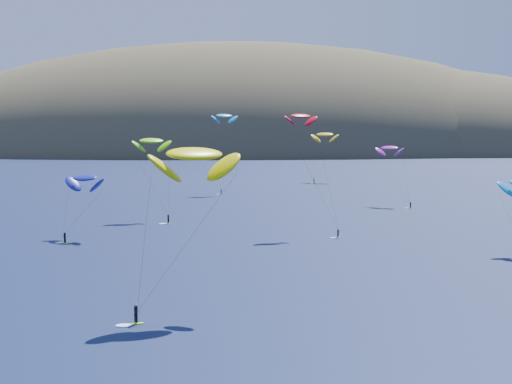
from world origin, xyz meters
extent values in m
ellipsoid|color=#3D3526|center=(20.00, 560.00, -12.60)|extent=(600.00, 300.00, 210.00)
ellipsoid|color=#3D3526|center=(-140.00, 590.00, -7.20)|extent=(340.00, 240.00, 120.00)
ellipsoid|color=#3D3526|center=(180.00, 540.00, -9.36)|extent=(320.00, 220.00, 156.00)
cube|color=#9EE719|center=(-7.24, 24.40, 0.04)|extent=(1.67, 1.08, 0.09)
cylinder|color=black|center=(-7.24, 24.40, 1.06)|extent=(0.38, 0.38, 1.73)
sphere|color=#8C6047|center=(-7.24, 24.40, 2.06)|extent=(0.29, 0.29, 0.29)
ellipsoid|color=#E8E104|center=(-1.12, 30.44, 17.83)|extent=(11.38, 8.56, 5.76)
cube|color=#9EE719|center=(-9.39, 104.27, 0.04)|extent=(1.63, 0.87, 0.09)
cylinder|color=black|center=(-9.39, 104.27, 1.03)|extent=(0.37, 0.37, 1.68)
sphere|color=#8C6047|center=(-9.39, 104.27, 2.00)|extent=(0.28, 0.28, 0.28)
ellipsoid|color=#79E60D|center=(-13.60, 112.79, 17.85)|extent=(9.17, 6.10, 4.69)
cube|color=#9EE719|center=(2.34, 172.06, 0.03)|extent=(1.30, 0.71, 0.07)
cylinder|color=black|center=(2.34, 172.06, 0.82)|extent=(0.29, 0.29, 1.34)
sphere|color=#8C6047|center=(2.34, 172.06, 1.60)|extent=(0.22, 0.22, 0.22)
ellipsoid|color=#1095D7|center=(3.49, 176.68, 24.62)|extent=(8.87, 5.99, 4.53)
cube|color=#9EE719|center=(51.06, 130.25, 0.04)|extent=(1.26, 1.07, 0.07)
cylinder|color=black|center=(51.06, 130.25, 0.84)|extent=(0.30, 0.30, 1.38)
sphere|color=#8C6047|center=(51.06, 130.25, 1.65)|extent=(0.23, 0.23, 0.23)
ellipsoid|color=#841C88|center=(47.48, 139.24, 15.40)|extent=(8.12, 7.29, 4.20)
cube|color=#9EE719|center=(24.13, 82.61, 0.04)|extent=(1.33, 0.76, 0.07)
cylinder|color=black|center=(24.13, 82.61, 0.84)|extent=(0.30, 0.30, 1.36)
sphere|color=#8C6047|center=(24.13, 82.61, 1.63)|extent=(0.23, 0.23, 0.23)
ellipsoid|color=red|center=(17.64, 88.90, 23.05)|extent=(7.10, 4.92, 3.61)
cube|color=#9EE719|center=(-26.05, 78.09, 0.04)|extent=(1.59, 1.29, 0.09)
cylinder|color=black|center=(-26.05, 78.09, 1.05)|extent=(0.38, 0.38, 1.72)
sphere|color=#8C6047|center=(-26.05, 78.09, 2.05)|extent=(0.29, 0.29, 0.29)
ellipsoid|color=navy|center=(-23.63, 85.35, 11.41)|extent=(9.54, 8.31, 4.89)
cube|color=#9EE719|center=(37.21, 213.95, 0.04)|extent=(1.48, 0.86, 0.08)
cylinder|color=black|center=(37.21, 213.95, 0.93)|extent=(0.33, 0.33, 1.53)
sphere|color=#8C6047|center=(37.21, 213.95, 1.82)|extent=(0.26, 0.26, 0.26)
ellipsoid|color=gold|center=(42.47, 222.76, 18.26)|extent=(11.09, 7.76, 5.64)
camera|label=1|loc=(1.57, -49.99, 20.73)|focal=50.00mm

